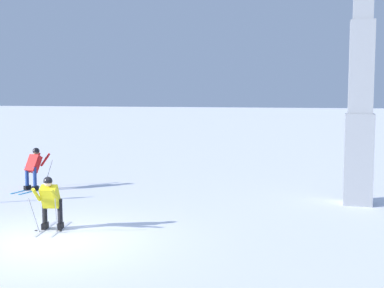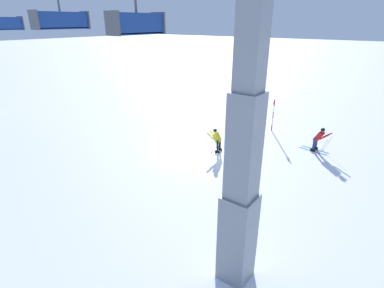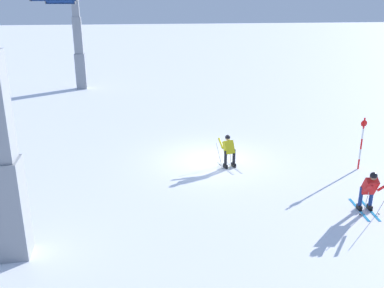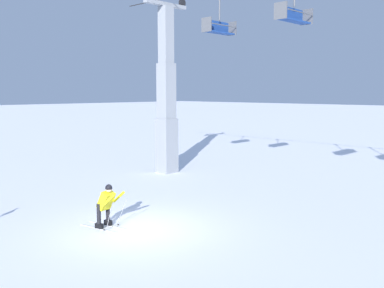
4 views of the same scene
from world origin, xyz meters
name	(u,v)px [view 2 (image 2 of 4)]	position (x,y,z in m)	size (l,w,h in m)	color
ground_plane	(200,150)	(0.00, 0.00, 0.00)	(260.00, 260.00, 0.00)	white
skier_carving_main	(217,139)	(-0.87, -0.55, 0.81)	(1.67, 0.89, 1.55)	white
lift_tower_near	(243,167)	(-6.48, 7.22, 3.81)	(0.89, 2.84, 9.28)	gray
chairlift_seat_nearest	(139,23)	(-2.89, 7.22, 7.34)	(0.61, 1.83, 2.19)	black
chairlift_seat_second	(62,20)	(1.00, 7.22, 7.41)	(0.61, 2.02, 2.10)	black
trail_marker_pole	(273,114)	(-2.12, -6.09, 1.24)	(0.07, 0.28, 2.32)	red
skier_distant_uphill	(319,137)	(-5.83, -4.22, 0.90)	(1.75, 0.81, 1.69)	#198CCC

